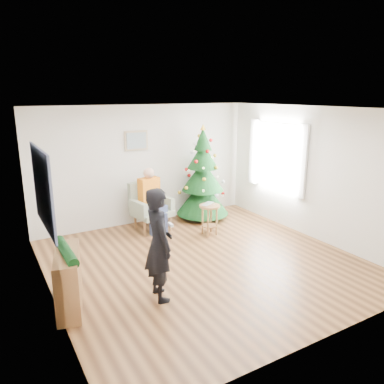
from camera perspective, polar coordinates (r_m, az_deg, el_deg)
floor at (r=6.61m, az=1.89°, el=-10.54°), size 5.00×5.00×0.00m
ceiling at (r=5.97m, az=2.10°, el=12.60°), size 5.00×5.00×0.00m
wall_back at (r=8.34m, az=-7.17°, el=4.14°), size 5.00×0.00×5.00m
wall_front at (r=4.35m, az=19.81°, el=-6.70°), size 5.00×0.00×5.00m
wall_left at (r=5.33m, az=-21.50°, el=-2.95°), size 0.00×5.00×5.00m
wall_right at (r=7.75m, az=17.88°, el=2.72°), size 0.00×5.00×5.00m
window_panel at (r=8.38m, az=12.81°, el=5.34°), size 0.04×1.30×1.40m
curtains at (r=8.36m, az=12.66°, el=5.32°), size 0.05×1.75×1.50m
christmas_tree at (r=8.55m, az=1.64°, el=2.31°), size 1.20×1.20×2.17m
stool at (r=7.69m, az=2.69°, el=-4.21°), size 0.42×0.42×0.63m
laptop at (r=7.60m, az=2.72°, el=-1.91°), size 0.41×0.37×0.03m
armchair at (r=8.02m, az=-6.33°, el=-3.07°), size 0.87×0.83×1.01m
seated_person at (r=7.89m, az=-6.15°, el=-1.04°), size 0.48×0.66×1.33m
standing_man at (r=5.24m, az=-5.08°, el=-7.96°), size 0.44×0.63×1.62m
game_controller at (r=5.18m, az=-3.28°, el=-4.98°), size 0.05×0.13×0.04m
console at (r=5.42m, az=-18.28°, el=-12.64°), size 0.54×1.04×0.80m
garland at (r=5.24m, az=-18.65°, el=-8.55°), size 0.14×0.90×0.14m
tapestry at (r=5.55m, az=-21.83°, el=0.41°), size 0.03×1.50×1.15m
framed_picture at (r=8.15m, az=-8.50°, el=7.76°), size 0.52×0.05×0.42m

